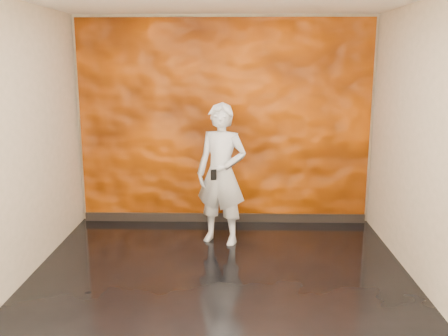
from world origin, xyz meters
The scene contains 5 objects.
room centered at (0.00, 0.00, 1.40)m, with size 4.02×4.02×2.81m.
feature_wall centered at (0.00, 1.96, 1.38)m, with size 3.90×0.06×2.75m, color #CE4F00.
baseboard centered at (0.00, 1.92, 0.06)m, with size 3.90×0.04×0.12m, color black.
man centered at (-0.02, 1.15, 0.86)m, with size 0.63×0.41×1.72m, color #92959F.
phone centered at (-0.10, 0.91, 0.91)m, with size 0.07×0.01×0.13m, color black.
Camera 1 is at (0.16, -4.74, 2.23)m, focal length 40.00 mm.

